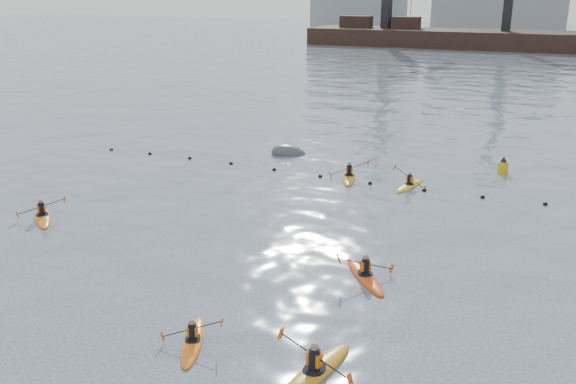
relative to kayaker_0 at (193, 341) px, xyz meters
name	(u,v)px	position (x,y,z in m)	size (l,w,h in m)	color
float_line	(346,179)	(-1.13, 17.86, -0.06)	(33.24, 0.73, 0.24)	black
barge_pier	(503,38)	(-0.86, 105.32, 1.81)	(72.00, 19.30, 29.50)	black
kayaker_0	(193,341)	(0.00, 0.00, 0.00)	(1.85, 2.86, 1.01)	orange
kayaker_1	(314,372)	(3.97, -0.01, 0.02)	(2.43, 3.68, 1.24)	#C28716
kayaker_2	(43,216)	(-12.25, 6.28, 0.01)	(2.91, 2.73, 1.11)	orange
kayaker_3	(409,185)	(2.46, 18.02, 0.00)	(2.05, 3.02, 1.20)	yellow
kayaker_4	(365,275)	(3.49, 6.39, 0.01)	(2.58, 3.03, 1.20)	#D54514
kayaker_5	(349,176)	(-1.05, 18.21, 0.02)	(2.29, 3.44, 1.29)	#C19416
mooring_buoy	(289,154)	(-6.34, 21.72, -0.09)	(2.35, 1.39, 1.17)	#404346
nav_buoy	(503,167)	(6.85, 22.85, 0.25)	(0.62, 0.62, 1.12)	gold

